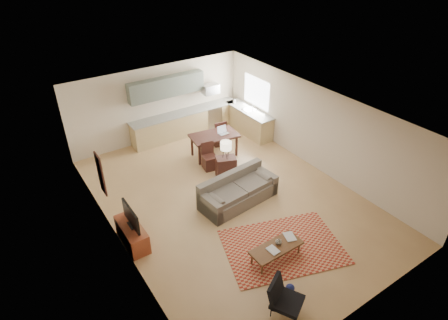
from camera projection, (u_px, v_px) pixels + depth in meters
room at (230, 159)px, 10.09m from camera, size 9.00×9.00×9.00m
kitchen_counter_back at (186, 123)px, 13.94m from camera, size 4.26×0.64×0.92m
kitchen_counter_right at (249, 121)px, 14.06m from camera, size 0.64×2.26×0.92m
kitchen_range at (211, 116)px, 14.46m from camera, size 0.62×0.62×0.90m
kitchen_microwave at (210, 89)px, 13.89m from camera, size 0.62×0.40×0.35m
upper_cabinets at (167, 87)px, 12.97m from camera, size 2.80×0.34×0.70m
window_right at (256, 92)px, 13.63m from camera, size 0.02×1.40×1.05m
wall_art_left at (101, 174)px, 9.11m from camera, size 0.06×0.42×1.10m
triptych at (155, 93)px, 12.98m from camera, size 1.70×0.04×0.50m
rug at (283, 247)px, 9.16m from camera, size 3.27×2.71×0.02m
sofa at (239, 190)px, 10.46m from camera, size 2.45×1.25×0.82m
coffee_table at (276, 253)px, 8.74m from camera, size 1.30×0.53×0.39m
book_a at (269, 252)px, 8.47m from camera, size 0.25×0.32×0.03m
book_b at (285, 238)px, 8.88m from camera, size 0.43×0.46×0.02m
vase at (279, 241)px, 8.68m from camera, size 0.21×0.21×0.16m
armchair at (288, 299)px, 7.42m from camera, size 0.92×0.92×0.77m
tv_credenza at (132, 234)px, 9.15m from camera, size 0.46×1.19×0.55m
tv at (131, 216)px, 8.88m from camera, size 0.09×0.91×0.55m
console_table at (226, 167)px, 11.55m from camera, size 0.71×0.60×0.70m
table_lamp at (226, 150)px, 11.22m from camera, size 0.42×0.42×0.56m
dining_table at (214, 145)px, 12.64m from camera, size 1.67×1.10×0.79m
dining_chair_near at (210, 156)px, 11.92m from camera, size 0.50×0.51×0.89m
dining_chair_far at (218, 132)px, 13.28m from camera, size 0.51×0.52×0.94m
laptop at (224, 130)px, 12.44m from camera, size 0.34×0.25×0.25m
soap_bottle at (235, 101)px, 14.28m from camera, size 0.11×0.11×0.19m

